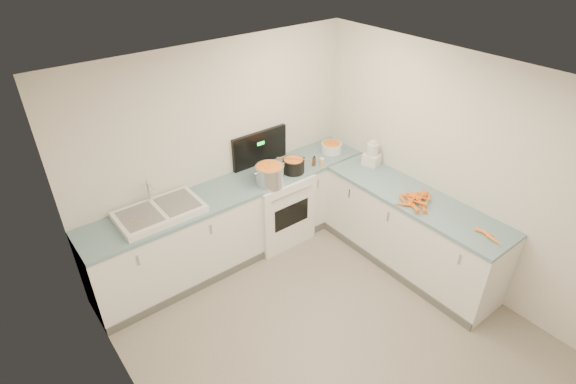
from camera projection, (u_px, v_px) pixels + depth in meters
floor at (332, 338)px, 4.45m from camera, size 3.50×4.00×0.00m
ceiling at (352, 97)px, 3.12m from camera, size 3.50×4.00×0.00m
wall_back at (219, 153)px, 5.11m from camera, size 3.50×0.00×2.50m
wall_left at (142, 343)px, 2.87m from camera, size 0.00×4.00×2.50m
wall_right at (462, 174)px, 4.70m from camera, size 0.00×4.00×2.50m
counter_back at (237, 220)px, 5.33m from camera, size 3.50×0.62×0.94m
counter_right at (410, 231)px, 5.16m from camera, size 0.62×2.20×0.94m
stove at (275, 205)px, 5.61m from camera, size 0.76×0.65×1.36m
sink at (160, 212)px, 4.59m from camera, size 0.86×0.52×0.31m
steel_pot at (270, 175)px, 5.09m from camera, size 0.39×0.39×0.24m
black_pot at (293, 166)px, 5.33m from camera, size 0.30×0.30×0.19m
wooden_spoon at (294, 159)px, 5.27m from camera, size 0.29×0.30×0.02m
mixing_bowl at (331, 148)px, 5.78m from camera, size 0.30×0.30×0.12m
extract_bottle at (314, 162)px, 5.47m from camera, size 0.04×0.04×0.11m
spice_jar at (322, 163)px, 5.46m from camera, size 0.05×0.05×0.09m
food_processor at (372, 155)px, 5.45m from camera, size 0.19×0.22×0.32m
carrot_pile at (416, 199)px, 4.80m from camera, size 0.48×0.43×0.09m
peeled_carrots at (490, 236)px, 4.28m from camera, size 0.12×0.30×0.04m
peelings at (138, 219)px, 4.42m from camera, size 0.21×0.24×0.01m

